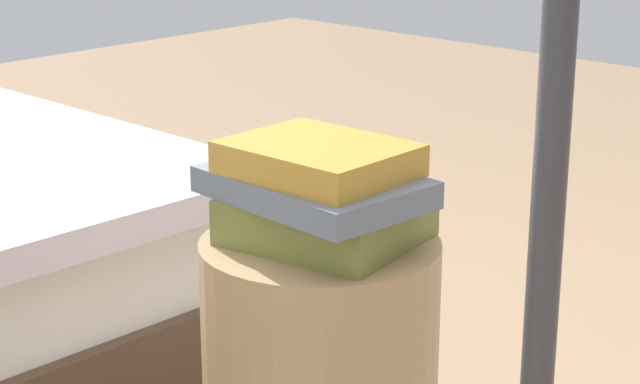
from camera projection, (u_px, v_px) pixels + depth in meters
book_olive at (326, 218)px, 1.52m from camera, size 0.27×0.24×0.06m
book_slate at (312, 186)px, 1.49m from camera, size 0.30×0.21×0.04m
book_ochre at (318, 159)px, 1.47m from camera, size 0.23×0.19×0.04m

